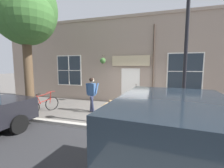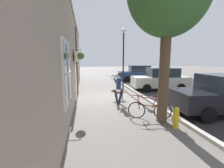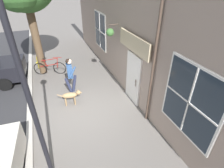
{
  "view_description": "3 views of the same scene",
  "coord_description": "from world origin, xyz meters",
  "views": [
    {
      "loc": [
        6.72,
        1.55,
        2.2
      ],
      "look_at": [
        -0.72,
        -0.67,
        1.3
      ],
      "focal_mm": 24.0,
      "sensor_mm": 36.0,
      "label": 1
    },
    {
      "loc": [
        -1.6,
        -9.12,
        2.36
      ],
      "look_at": [
        0.01,
        -0.24,
        0.91
      ],
      "focal_mm": 24.0,
      "sensor_mm": 36.0,
      "label": 2
    },
    {
      "loc": [
        0.91,
        5.5,
        4.64
      ],
      "look_at": [
        -1.29,
        -0.07,
        0.91
      ],
      "focal_mm": 28.0,
      "sensor_mm": 36.0,
      "label": 3
    }
  ],
  "objects": [
    {
      "name": "ground_plane",
      "position": [
        0.0,
        0.0,
        0.0
      ],
      "size": [
        90.0,
        90.0,
        0.0
      ],
      "primitive_type": "plane",
      "color": "#66605B"
    },
    {
      "name": "storefront_facade",
      "position": [
        -2.34,
        -0.02,
        2.59
      ],
      "size": [
        0.95,
        18.0,
        5.2
      ],
      "color": "gray",
      "rests_on": "ground_plane"
    },
    {
      "name": "pedestrian_walking",
      "position": [
        0.15,
        -1.43,
        1.01
      ],
      "size": [
        0.57,
        0.57,
        1.69
      ],
      "color": "#282D47",
      "rests_on": "ground_plane"
    },
    {
      "name": "dog_on_leash",
      "position": [
        0.33,
        -0.57,
        0.44
      ],
      "size": [
        1.02,
        0.35,
        0.66
      ],
      "color": "#997A51",
      "rests_on": "ground_plane"
    },
    {
      "name": "leaning_bicycle",
      "position": [
        0.93,
        -3.66,
        0.38
      ],
      "size": [
        1.66,
        0.62,
        1.0
      ],
      "color": "black",
      "rests_on": "ground_plane"
    },
    {
      "name": "street_lamp",
      "position": [
        1.4,
        2.42,
        3.11
      ],
      "size": [
        0.32,
        0.32,
        4.75
      ],
      "color": "black",
      "rests_on": "ground_plane"
    },
    {
      "name": "fire_hydrant",
      "position": [
        1.46,
        -4.67,
        0.4
      ],
      "size": [
        0.34,
        0.2,
        0.77
      ],
      "color": "gold",
      "rests_on": "ground_plane"
    }
  ]
}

